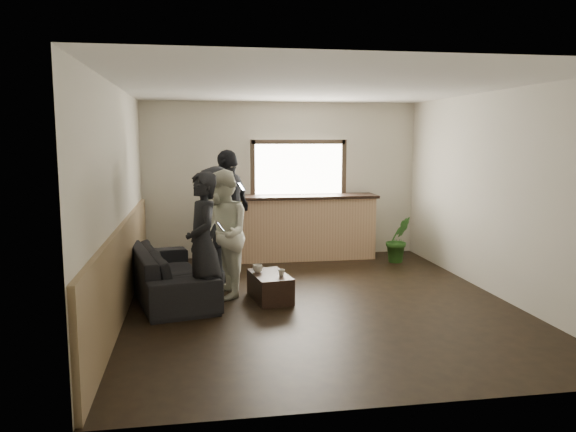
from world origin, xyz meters
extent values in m
cube|color=black|center=(0.00, 0.00, 0.00)|extent=(5.00, 6.00, 0.01)
cube|color=silver|center=(0.00, 0.00, 2.80)|extent=(5.00, 6.00, 0.01)
cube|color=beige|center=(0.00, 3.00, 1.40)|extent=(5.00, 0.01, 2.80)
cube|color=beige|center=(0.00, -3.00, 1.40)|extent=(5.00, 0.01, 2.80)
cube|color=beige|center=(-2.50, 0.00, 1.40)|extent=(0.01, 6.00, 2.80)
cube|color=beige|center=(2.50, 0.00, 1.40)|extent=(0.01, 6.00, 2.80)
cube|color=#8F7551|center=(-2.47, 0.00, 0.55)|extent=(0.06, 5.90, 1.10)
cube|color=tan|center=(0.30, 2.68, 0.55)|extent=(2.60, 0.60, 1.10)
cube|color=black|center=(0.30, 2.68, 1.12)|extent=(2.70, 0.68, 0.05)
cube|color=white|center=(0.30, 2.96, 1.60)|extent=(1.60, 0.06, 0.90)
cube|color=#3F3326|center=(0.30, 2.93, 2.09)|extent=(1.72, 0.08, 0.08)
cube|color=#3F3326|center=(-0.54, 2.93, 1.60)|extent=(0.08, 0.08, 1.06)
cube|color=#3F3326|center=(1.14, 2.93, 1.60)|extent=(0.08, 0.08, 1.06)
imported|color=black|center=(-1.94, 0.56, 0.34)|extent=(1.38, 2.44, 0.67)
cube|color=black|center=(-0.60, 0.18, 0.18)|extent=(0.56, 0.85, 0.35)
imported|color=silver|center=(-0.75, 0.30, 0.41)|extent=(0.15, 0.15, 0.10)
imported|color=silver|center=(-0.47, 0.05, 0.40)|extent=(0.10, 0.10, 0.08)
imported|color=#2D6623|center=(1.92, 2.10, 0.40)|extent=(0.50, 0.44, 0.81)
imported|color=black|center=(-1.49, -0.27, 0.88)|extent=(0.54, 0.71, 1.76)
cube|color=black|center=(-1.27, -0.23, 1.08)|extent=(0.10, 0.09, 0.12)
cube|color=white|center=(-1.27, -0.23, 1.08)|extent=(0.09, 0.08, 0.11)
imported|color=silver|center=(-1.22, 0.41, 0.87)|extent=(0.80, 0.95, 1.74)
cube|color=black|center=(-1.00, 0.45, 0.92)|extent=(0.10, 0.09, 0.12)
cube|color=white|center=(-1.00, 0.44, 0.92)|extent=(0.09, 0.08, 0.11)
imported|color=black|center=(-1.27, 1.13, 0.88)|extent=(0.98, 1.28, 1.75)
cube|color=black|center=(-1.06, 1.06, 1.04)|extent=(0.11, 0.10, 0.12)
cube|color=white|center=(-1.06, 1.05, 1.05)|extent=(0.09, 0.08, 0.11)
imported|color=black|center=(-1.03, 1.83, 0.99)|extent=(1.02, 1.24, 1.98)
cube|color=black|center=(-0.85, 1.71, 1.40)|extent=(0.12, 0.11, 0.12)
cube|color=white|center=(-0.85, 1.71, 1.40)|extent=(0.10, 0.09, 0.11)
camera|label=1|loc=(-1.57, -7.10, 2.16)|focal=35.00mm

